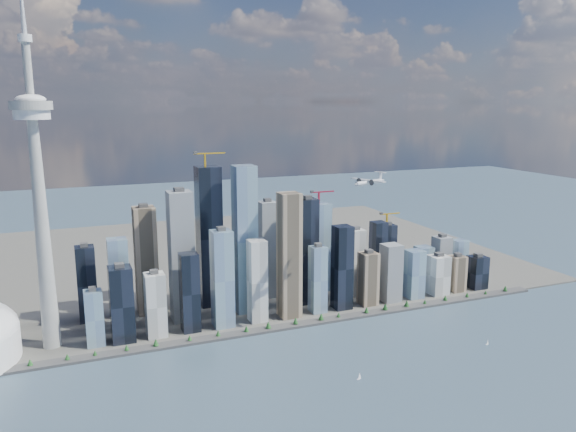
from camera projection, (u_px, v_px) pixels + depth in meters
name	position (u px, v px, depth m)	size (l,w,h in m)	color
ground	(324.00, 412.00, 663.85)	(4000.00, 4000.00, 0.00)	#34475B
seawall	(256.00, 331.00, 890.77)	(1100.00, 22.00, 4.00)	#383838
land	(194.00, 259.00, 1300.04)	(1400.00, 900.00, 3.00)	#4C4C47
shoreline_trees	(256.00, 327.00, 889.41)	(960.53, 7.20, 8.80)	#3F2D1E
skyscraper_cluster	(272.00, 263.00, 974.78)	(736.00, 142.00, 274.52)	black
needle_tower	(39.00, 192.00, 789.06)	(56.00, 56.00, 550.50)	gray
airplane	(369.00, 182.00, 835.38)	(67.05, 60.05, 16.94)	silver
sailboat_west	(359.00, 377.00, 741.01)	(7.19, 3.73, 10.05)	white
sailboat_east	(487.00, 343.00, 847.12)	(6.31, 3.24, 8.80)	white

